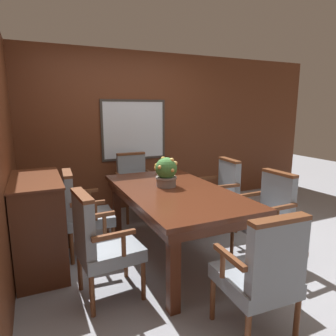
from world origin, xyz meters
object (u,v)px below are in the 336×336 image
chair_right_near (268,213)px  potted_plant (166,172)px  chair_head_near (262,272)px  dining_table (174,198)px  sideboard_cabinet (39,223)px  chair_head_far (134,183)px  chair_left_far (82,210)px  chair_right_far (220,192)px  chair_left_near (101,242)px

chair_right_near → potted_plant: 1.16m
chair_head_near → dining_table: bearing=-86.6°
chair_right_near → sideboard_cabinet: bearing=-111.6°
chair_head_near → potted_plant: bearing=-85.8°
sideboard_cabinet → chair_right_near: bearing=-20.0°
potted_plant → sideboard_cabinet: potted_plant is taller
chair_head_far → sideboard_cabinet: chair_head_far is taller
chair_head_near → potted_plant: (-0.04, 1.49, 0.40)m
chair_left_far → potted_plant: 1.00m
potted_plant → sideboard_cabinet: (-1.30, 0.20, -0.45)m
chair_left_far → chair_head_far: bearing=-41.1°
chair_right_far → chair_head_near: 1.97m
chair_head_near → chair_right_near: same height
chair_head_far → sideboard_cabinet: 1.67m
chair_right_near → chair_left_near: same height
chair_right_near → chair_left_far: bearing=-118.6°
dining_table → sideboard_cabinet: (-1.32, 0.35, -0.19)m
dining_table → chair_head_near: size_ratio=2.03×
chair_left_far → chair_head_near: 2.00m
chair_left_far → chair_right_near: (1.77, -0.90, 0.00)m
chair_right_far → potted_plant: 1.03m
chair_head_far → sideboard_cabinet: bearing=-142.3°
chair_right_far → chair_left_far: bearing=-86.3°
chair_head_near → chair_head_far: same height
chair_left_far → potted_plant: potted_plant is taller
chair_head_far → chair_left_near: bearing=-115.8°
chair_right_far → sideboard_cabinet: chair_right_far is taller
chair_head_far → chair_left_near: size_ratio=1.00×
chair_head_far → chair_right_far: bearing=-46.6°
sideboard_cabinet → chair_head_far: bearing=37.5°
chair_right_near → chair_left_near: 1.75m
chair_left_far → chair_head_far: same height
chair_right_far → chair_left_near: (-1.75, -0.85, 0.00)m
dining_table → chair_head_near: bearing=-89.2°
dining_table → potted_plant: bearing=99.3°
chair_right_far → chair_head_far: same height
chair_left_far → potted_plant: (0.86, -0.30, 0.40)m
chair_head_near → sideboard_cabinet: bearing=-48.9°
dining_table → chair_left_near: chair_left_near is taller
potted_plant → chair_left_far: bearing=160.8°
sideboard_cabinet → potted_plant: bearing=-8.8°
dining_table → chair_left_far: size_ratio=2.03×
dining_table → potted_plant: 0.29m
chair_left_near → sideboard_cabinet: 0.89m
sideboard_cabinet → chair_left_far: bearing=12.7°
chair_left_far → chair_head_far: 1.28m
chair_left_far → sideboard_cabinet: bearing=105.7°
chair_head_near → chair_head_far: size_ratio=1.00×
chair_right_far → chair_head_far: (-0.88, 0.93, 0.00)m
chair_right_far → chair_head_near: size_ratio=1.00×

